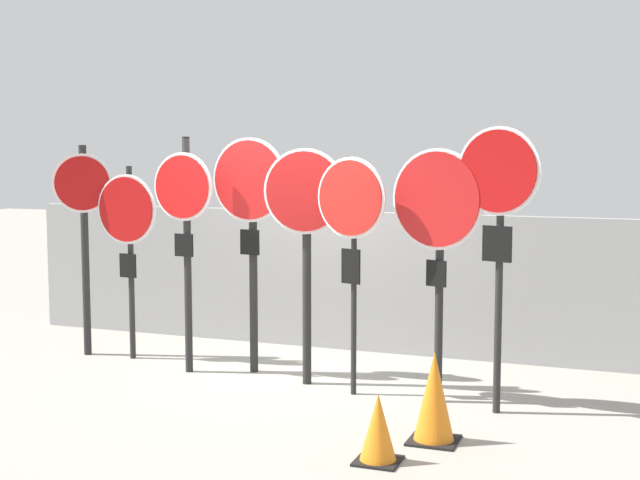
# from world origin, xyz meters

# --- Properties ---
(ground_plane) EXTENTS (40.00, 40.00, 0.00)m
(ground_plane) POSITION_xyz_m (0.00, 0.00, 0.00)
(ground_plane) COLOR gray
(fence_back) EXTENTS (7.96, 0.12, 1.65)m
(fence_back) POSITION_xyz_m (0.00, 1.62, 0.83)
(fence_back) COLOR gray
(fence_back) RESTS_ON ground
(stop_sign_0) EXTENTS (0.62, 0.32, 2.43)m
(stop_sign_0) POSITION_xyz_m (-2.46, 0.25, 1.63)
(stop_sign_0) COLOR black
(stop_sign_0) RESTS_ON ground
(stop_sign_1) EXTENTS (0.79, 0.15, 2.20)m
(stop_sign_1) POSITION_xyz_m (-1.88, 0.26, 1.54)
(stop_sign_1) COLOR black
(stop_sign_1) RESTS_ON ground
(stop_sign_2) EXTENTS (0.72, 0.17, 2.52)m
(stop_sign_2) POSITION_xyz_m (-0.98, -0.05, 1.68)
(stop_sign_2) COLOR black
(stop_sign_2) RESTS_ON ground
(stop_sign_3) EXTENTS (0.89, 0.19, 2.51)m
(stop_sign_3) POSITION_xyz_m (-0.32, 0.19, 1.76)
(stop_sign_3) COLOR black
(stop_sign_3) RESTS_ON ground
(stop_sign_4) EXTENTS (0.86, 0.17, 2.40)m
(stop_sign_4) POSITION_xyz_m (0.40, -0.06, 1.68)
(stop_sign_4) COLOR black
(stop_sign_4) RESTS_ON ground
(stop_sign_5) EXTENTS (0.75, 0.26, 2.32)m
(stop_sign_5) POSITION_xyz_m (0.95, -0.27, 1.74)
(stop_sign_5) COLOR black
(stop_sign_5) RESTS_ON ground
(stop_sign_6) EXTENTS (0.92, 0.28, 2.40)m
(stop_sign_6) POSITION_xyz_m (1.78, -0.23, 1.72)
(stop_sign_6) COLOR black
(stop_sign_6) RESTS_ON ground
(stop_sign_7) EXTENTS (0.77, 0.24, 2.60)m
(stop_sign_7) POSITION_xyz_m (2.36, -0.38, 1.91)
(stop_sign_7) COLOR black
(stop_sign_7) RESTS_ON ground
(traffic_cone_0) EXTENTS (0.34, 0.34, 0.54)m
(traffic_cone_0) POSITION_xyz_m (1.74, -1.95, 0.27)
(traffic_cone_0) COLOR black
(traffic_cone_0) RESTS_ON ground
(traffic_cone_1) EXTENTS (0.40, 0.40, 0.76)m
(traffic_cone_1) POSITION_xyz_m (2.03, -1.33, 0.37)
(traffic_cone_1) COLOR black
(traffic_cone_1) RESTS_ON ground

